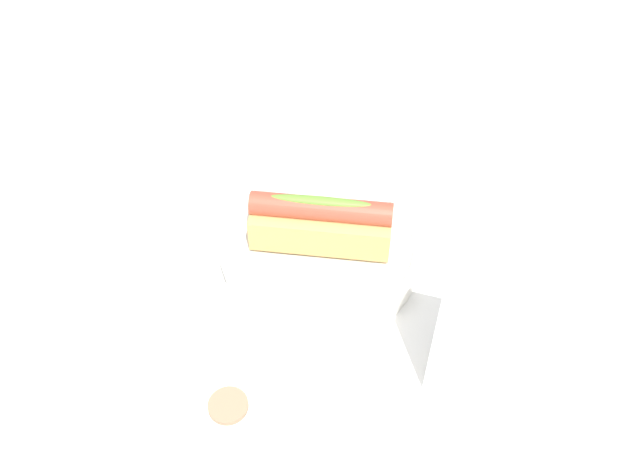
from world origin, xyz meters
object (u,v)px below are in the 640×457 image
serving_bowl (320,251)px  water_glass (168,186)px  hotdog_front (320,224)px  napkin_box (496,343)px  paper_towel_roll (236,444)px

serving_bowl → water_glass: 0.20m
hotdog_front → serving_bowl: bearing=9.5°
serving_bowl → water_glass: (0.19, -0.02, 0.02)m
water_glass → serving_bowl: bearing=175.3°
napkin_box → hotdog_front: bearing=-27.3°
serving_bowl → water_glass: water_glass is taller
paper_towel_roll → napkin_box: napkin_box is taller
water_glass → paper_towel_roll: 0.34m
serving_bowl → paper_towel_roll: (-0.02, 0.26, 0.05)m
hotdog_front → paper_towel_roll: paper_towel_roll is taller
serving_bowl → napkin_box: napkin_box is taller
hotdog_front → napkin_box: (-0.20, 0.09, 0.01)m
serving_bowl → hotdog_front: size_ratio=1.43×
hotdog_front → water_glass: 0.20m
serving_bowl → napkin_box: size_ratio=1.50×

